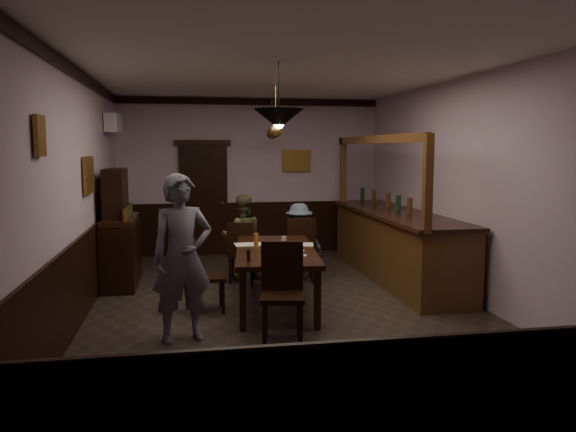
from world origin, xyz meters
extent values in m
cube|color=#2D2621|center=(0.00, 0.00, -0.01)|extent=(5.00, 8.00, 0.01)
cube|color=white|center=(0.00, 0.00, 3.00)|extent=(5.00, 8.00, 0.01)
cube|color=#C8ACC5|center=(0.00, 4.00, 1.50)|extent=(5.00, 0.01, 3.00)
cube|color=#C8ACC5|center=(0.00, -4.00, 1.50)|extent=(5.00, 0.01, 3.00)
cube|color=#C8ACC5|center=(-2.50, 0.00, 1.50)|extent=(0.01, 8.00, 3.00)
cube|color=#C8ACC5|center=(2.50, 0.00, 1.50)|extent=(0.01, 8.00, 3.00)
cube|color=black|center=(-0.10, 0.24, 0.72)|extent=(1.23, 2.29, 0.06)
cube|color=black|center=(-0.63, -0.73, 0.34)|extent=(0.07, 0.07, 0.69)
cube|color=black|center=(0.21, -0.82, 0.34)|extent=(0.07, 0.07, 0.69)
cube|color=black|center=(-0.41, 1.30, 0.34)|extent=(0.07, 0.07, 0.69)
cube|color=black|center=(0.43, 1.21, 0.34)|extent=(0.07, 0.07, 0.69)
cube|color=black|center=(-0.40, 1.63, 0.44)|extent=(0.48, 0.48, 0.05)
cube|color=black|center=(-0.44, 1.45, 0.70)|extent=(0.41, 0.12, 0.48)
cube|color=black|center=(-0.21, 1.76, 0.21)|extent=(0.04, 0.04, 0.42)
cube|color=black|center=(-0.53, 1.83, 0.21)|extent=(0.04, 0.04, 0.42)
cube|color=black|center=(-0.28, 1.44, 0.21)|extent=(0.04, 0.04, 0.42)
cube|color=black|center=(-0.60, 1.51, 0.21)|extent=(0.04, 0.04, 0.42)
cube|color=black|center=(0.49, 1.54, 0.46)|extent=(0.48, 0.48, 0.05)
cube|color=black|center=(0.47, 1.34, 0.74)|extent=(0.43, 0.09, 0.52)
cube|color=black|center=(0.69, 1.69, 0.22)|extent=(0.04, 0.04, 0.44)
cube|color=black|center=(0.34, 1.73, 0.22)|extent=(0.04, 0.04, 0.44)
cube|color=black|center=(0.65, 1.34, 0.22)|extent=(0.04, 0.04, 0.44)
cube|color=black|center=(0.30, 1.38, 0.22)|extent=(0.04, 0.04, 0.44)
cube|color=black|center=(-0.25, -1.15, 0.49)|extent=(0.52, 0.52, 0.05)
cube|color=black|center=(-0.22, -0.95, 0.78)|extent=(0.45, 0.12, 0.54)
cube|color=black|center=(-0.46, -1.30, 0.23)|extent=(0.04, 0.04, 0.46)
cube|color=black|center=(-0.10, -1.36, 0.23)|extent=(0.04, 0.04, 0.46)
cube|color=black|center=(-0.40, -0.94, 0.23)|extent=(0.04, 0.04, 0.46)
cube|color=black|center=(-0.04, -1.00, 0.23)|extent=(0.04, 0.04, 0.46)
cube|color=black|center=(-0.97, 0.13, 0.43)|extent=(0.41, 0.41, 0.05)
cube|color=black|center=(-1.15, 0.13, 0.68)|extent=(0.05, 0.40, 0.48)
cube|color=black|center=(-0.80, -0.02, 0.20)|extent=(0.04, 0.04, 0.41)
cube|color=black|center=(-0.81, 0.30, 0.20)|extent=(0.04, 0.04, 0.41)
cube|color=black|center=(-1.12, -0.03, 0.20)|extent=(0.04, 0.04, 0.41)
cube|color=black|center=(-1.13, 0.29, 0.20)|extent=(0.04, 0.04, 0.41)
imported|color=slate|center=(-1.28, -0.89, 0.89)|extent=(0.74, 0.59, 1.78)
imported|color=brown|center=(-0.38, 1.83, 0.66)|extent=(0.66, 0.52, 1.33)
imported|color=slate|center=(0.51, 1.73, 0.59)|extent=(0.83, 0.56, 1.19)
cube|color=silver|center=(-0.38, 0.61, 0.75)|extent=(0.43, 0.31, 0.01)
cube|color=silver|center=(0.24, 0.49, 0.75)|extent=(0.47, 0.38, 0.01)
cube|color=#F4FF5D|center=(-0.20, -0.02, 0.75)|extent=(0.17, 0.17, 0.00)
cylinder|color=white|center=(0.12, -0.30, 0.76)|extent=(0.15, 0.15, 0.01)
imported|color=white|center=(0.12, -0.37, 0.80)|extent=(0.09, 0.09, 0.07)
cylinder|color=white|center=(-0.18, -0.27, 0.76)|extent=(0.22, 0.22, 0.01)
torus|color=#C68C47|center=(-0.25, -0.30, 0.79)|extent=(0.13, 0.13, 0.04)
torus|color=#C68C47|center=(-0.15, -0.31, 0.79)|extent=(0.13, 0.13, 0.04)
cylinder|color=orange|center=(-0.05, 0.12, 0.81)|extent=(0.07, 0.07, 0.12)
cylinder|color=#BF721E|center=(-0.34, 0.31, 0.85)|extent=(0.06, 0.06, 0.20)
cylinder|color=silver|center=(0.02, 0.30, 0.82)|extent=(0.06, 0.06, 0.15)
cylinder|color=black|center=(-0.53, -0.50, 0.82)|extent=(0.04, 0.04, 0.14)
cube|color=black|center=(-2.20, 1.75, 0.47)|extent=(0.47, 1.32, 0.94)
cube|color=black|center=(-2.20, 1.75, 0.99)|extent=(0.45, 1.27, 0.08)
cube|color=black|center=(-2.25, 1.75, 1.37)|extent=(0.28, 0.85, 0.76)
cube|color=#4B2C14|center=(2.00, 1.42, 0.51)|extent=(0.83, 3.89, 1.02)
cube|color=black|center=(1.98, 1.42, 1.04)|extent=(0.93, 3.98, 0.06)
cube|color=#4B2C14|center=(1.63, 1.42, 2.18)|extent=(0.10, 3.79, 0.12)
cube|color=#4B2C14|center=(1.63, -0.43, 1.62)|extent=(0.10, 0.10, 1.20)
cube|color=#4B2C14|center=(1.63, 3.28, 1.62)|extent=(0.10, 0.10, 1.20)
cube|color=black|center=(-0.90, 3.95, 1.05)|extent=(0.90, 0.06, 2.10)
cube|color=white|center=(-2.38, 2.90, 2.45)|extent=(0.20, 0.85, 0.30)
cube|color=olive|center=(-2.46, -1.60, 2.15)|extent=(0.04, 0.28, 0.36)
cube|color=olive|center=(-2.46, 0.80, 1.70)|extent=(0.04, 0.62, 0.48)
cube|color=olive|center=(0.90, 3.96, 1.80)|extent=(0.55, 0.04, 0.42)
cylinder|color=black|center=(-0.18, -0.55, 2.68)|extent=(0.02, 0.02, 0.63)
cone|color=black|center=(-0.18, -0.55, 2.37)|extent=(0.56, 0.56, 0.22)
sphere|color=#FFD88C|center=(-0.18, -0.55, 2.32)|extent=(0.12, 0.12, 0.12)
cylinder|color=#BF8C3F|center=(0.10, 1.46, 2.65)|extent=(0.02, 0.02, 0.70)
cone|color=#BF8C3F|center=(0.10, 1.46, 2.30)|extent=(0.20, 0.20, 0.22)
sphere|color=#FFD88C|center=(0.10, 1.46, 2.25)|extent=(0.12, 0.12, 0.12)
cylinder|color=#BF8C3F|center=(0.30, 3.15, 2.65)|extent=(0.02, 0.02, 0.70)
cone|color=#BF8C3F|center=(0.30, 3.15, 2.30)|extent=(0.20, 0.20, 0.22)
sphere|color=#FFD88C|center=(0.30, 3.15, 2.25)|extent=(0.12, 0.12, 0.12)
camera|label=1|loc=(-1.21, -6.82, 2.04)|focal=35.00mm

